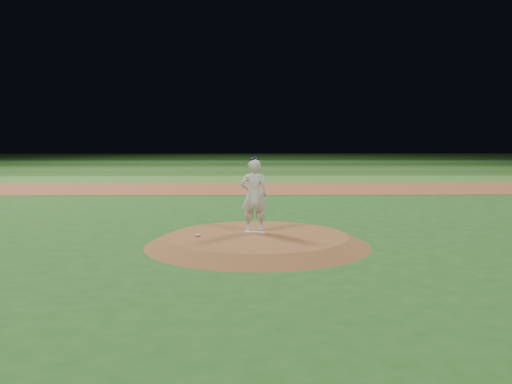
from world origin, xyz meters
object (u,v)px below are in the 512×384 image
(pitchers_mound, at_px, (258,240))
(rosin_bag, at_px, (198,235))
(pitching_rubber, at_px, (255,232))
(pitcher_on_mound, at_px, (254,195))

(pitchers_mound, distance_m, rosin_bag, 1.47)
(pitching_rubber, distance_m, pitcher_on_mound, 0.93)
(rosin_bag, distance_m, pitcher_on_mound, 1.77)
(pitching_rubber, bearing_deg, pitchers_mound, -60.43)
(pitchers_mound, height_order, pitching_rubber, pitching_rubber)
(rosin_bag, relative_size, pitcher_on_mound, 0.06)
(pitchers_mound, xyz_separation_m, pitcher_on_mound, (-0.08, 0.50, 1.05))
(rosin_bag, height_order, pitcher_on_mound, pitcher_on_mound)
(pitchers_mound, bearing_deg, pitching_rubber, 100.60)
(pitching_rubber, relative_size, rosin_bag, 4.48)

